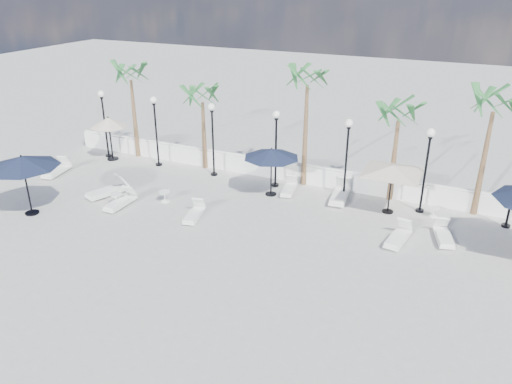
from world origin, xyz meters
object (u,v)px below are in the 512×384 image
at_px(lounger_2, 121,202).
at_px(parasol_navy_left, 22,162).
at_px(lounger_4, 194,214).
at_px(lounger_6, 444,235).
at_px(parasol_navy_mid, 271,154).
at_px(lounger_5, 340,194).
at_px(lounger_3, 289,188).
at_px(lounger_7, 398,237).
at_px(lounger_1, 57,170).
at_px(parasol_cream_small, 109,123).
at_px(lounger_0, 108,190).
at_px(parasol_cream_sq_a, 393,166).

xyz_separation_m(lounger_2, parasol_navy_left, (-3.10, -2.24, 2.19)).
bearing_deg(lounger_4, parasol_navy_left, -172.04).
distance_m(lounger_6, parasol_navy_mid, 8.32).
height_order(lounger_4, lounger_5, lounger_5).
bearing_deg(lounger_2, lounger_3, 35.42).
bearing_deg(parasol_navy_mid, lounger_7, -18.55).
xyz_separation_m(lounger_1, lounger_2, (5.62, -1.79, -0.01)).
bearing_deg(lounger_2, parasol_navy_mid, 34.82).
distance_m(lounger_3, parasol_navy_mid, 2.09).
bearing_deg(parasol_navy_mid, parasol_navy_left, -144.34).
xyz_separation_m(lounger_4, parasol_navy_mid, (2.03, 3.71, 1.87)).
bearing_deg(parasol_navy_left, parasol_cream_small, 100.82).
height_order(lounger_2, lounger_7, same).
relative_size(lounger_2, parasol_navy_mid, 0.70).
height_order(lounger_1, lounger_6, lounger_1).
bearing_deg(lounger_2, lounger_7, 8.35).
relative_size(lounger_4, parasol_cream_small, 0.71).
height_order(lounger_4, parasol_cream_small, parasol_cream_small).
relative_size(lounger_7, parasol_navy_left, 0.61).
bearing_deg(parasol_navy_left, lounger_6, 16.81).
bearing_deg(lounger_0, parasol_cream_small, 147.25).
bearing_deg(lounger_7, lounger_3, 162.18).
bearing_deg(lounger_5, parasol_navy_mid, -172.43).
distance_m(lounger_4, parasol_cream_sq_a, 8.80).
bearing_deg(lounger_0, parasol_cream_sq_a, 36.95).
height_order(lounger_3, lounger_7, lounger_7).
distance_m(lounger_3, parasol_navy_left, 11.96).
xyz_separation_m(lounger_2, lounger_4, (3.68, 0.37, -0.02)).
relative_size(lounger_2, lounger_3, 1.07).
relative_size(lounger_4, lounger_6, 0.97).
bearing_deg(parasol_cream_sq_a, lounger_7, -70.56).
bearing_deg(parasol_cream_sq_a, lounger_5, 170.53).
height_order(lounger_3, parasol_navy_left, parasol_navy_left).
bearing_deg(lounger_7, lounger_6, 37.04).
bearing_deg(lounger_3, parasol_navy_mid, -149.53).
xyz_separation_m(lounger_1, parasol_cream_small, (1.16, 3.08, 1.91)).
relative_size(lounger_1, parasol_cream_small, 0.80).
relative_size(lounger_0, parasol_cream_sq_a, 0.44).
bearing_deg(parasol_cream_small, parasol_navy_mid, -4.40).
relative_size(lounger_1, parasol_navy_left, 0.65).
height_order(lounger_5, lounger_7, lounger_5).
bearing_deg(lounger_6, parasol_cream_sq_a, 130.90).
distance_m(lounger_0, parasol_cream_sq_a, 13.24).
height_order(lounger_5, parasol_navy_left, parasol_navy_left).
bearing_deg(lounger_6, lounger_4, 178.11).
relative_size(lounger_4, parasol_navy_left, 0.57).
bearing_deg(parasol_cream_small, lounger_1, -110.64).
bearing_deg(parasol_navy_mid, lounger_0, -154.59).
bearing_deg(lounger_5, lounger_3, 178.16).
xyz_separation_m(lounger_3, parasol_cream_small, (-10.86, 0.19, 1.94)).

